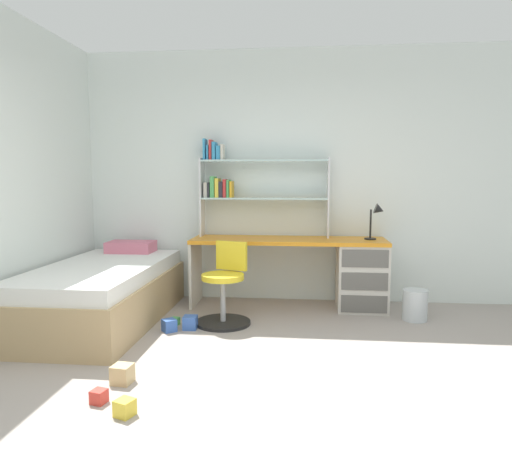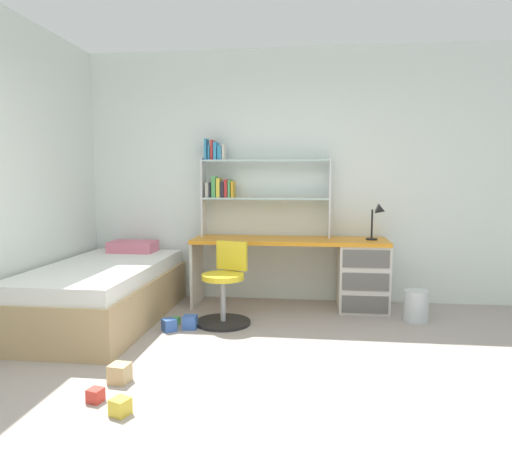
{
  "view_description": "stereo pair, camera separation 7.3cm",
  "coord_description": "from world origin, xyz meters",
  "px_view_note": "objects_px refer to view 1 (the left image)",
  "views": [
    {
      "loc": [
        0.23,
        -2.67,
        1.36
      ],
      "look_at": [
        -0.21,
        1.68,
        0.86
      ],
      "focal_mm": 33.39,
      "sensor_mm": 36.0,
      "label": 1
    },
    {
      "loc": [
        0.31,
        -2.66,
        1.36
      ],
      "look_at": [
        -0.21,
        1.68,
        0.86
      ],
      "focal_mm": 33.39,
      "sensor_mm": 36.0,
      "label": 2
    }
  ],
  "objects_px": {
    "desk_lamp": "(377,216)",
    "swivel_chair": "(224,292)",
    "toy_block_green_1": "(175,321)",
    "toy_block_yellow_3": "(125,408)",
    "waste_bin": "(415,305)",
    "toy_block_red_0": "(99,397)",
    "toy_block_blue_2": "(190,323)",
    "toy_block_natural_4": "(122,374)",
    "bed_platform": "(102,293)",
    "toy_block_blue_5": "(169,325)",
    "desk": "(340,269)",
    "bookshelf_hutch": "(245,182)"
  },
  "relations": [
    {
      "from": "bed_platform",
      "to": "toy_block_yellow_3",
      "type": "relative_size",
      "value": 21.28
    },
    {
      "from": "bookshelf_hutch",
      "to": "toy_block_red_0",
      "type": "xyz_separation_m",
      "value": [
        -0.58,
        -2.55,
        -1.3
      ]
    },
    {
      "from": "toy_block_green_1",
      "to": "toy_block_yellow_3",
      "type": "height_order",
      "value": "toy_block_yellow_3"
    },
    {
      "from": "desk_lamp",
      "to": "toy_block_natural_4",
      "type": "distance_m",
      "value": 2.99
    },
    {
      "from": "desk",
      "to": "toy_block_yellow_3",
      "type": "relative_size",
      "value": 20.87
    },
    {
      "from": "toy_block_green_1",
      "to": "toy_block_natural_4",
      "type": "relative_size",
      "value": 0.56
    },
    {
      "from": "waste_bin",
      "to": "toy_block_blue_5",
      "type": "height_order",
      "value": "waste_bin"
    },
    {
      "from": "toy_block_red_0",
      "to": "toy_block_green_1",
      "type": "bearing_deg",
      "value": 88.68
    },
    {
      "from": "desk",
      "to": "toy_block_natural_4",
      "type": "height_order",
      "value": "desk"
    },
    {
      "from": "swivel_chair",
      "to": "toy_block_red_0",
      "type": "bearing_deg",
      "value": -106.18
    },
    {
      "from": "bookshelf_hutch",
      "to": "bed_platform",
      "type": "height_order",
      "value": "bookshelf_hutch"
    },
    {
      "from": "desk",
      "to": "bed_platform",
      "type": "relative_size",
      "value": 0.98
    },
    {
      "from": "desk_lamp",
      "to": "swivel_chair",
      "type": "bearing_deg",
      "value": -156.27
    },
    {
      "from": "toy_block_yellow_3",
      "to": "toy_block_blue_5",
      "type": "xyz_separation_m",
      "value": [
        -0.18,
        1.53,
        0.01
      ]
    },
    {
      "from": "swivel_chair",
      "to": "toy_block_red_0",
      "type": "height_order",
      "value": "swivel_chair"
    },
    {
      "from": "toy_block_blue_2",
      "to": "toy_block_natural_4",
      "type": "height_order",
      "value": "toy_block_natural_4"
    },
    {
      "from": "desk_lamp",
      "to": "waste_bin",
      "type": "height_order",
      "value": "desk_lamp"
    },
    {
      "from": "swivel_chair",
      "to": "bed_platform",
      "type": "xyz_separation_m",
      "value": [
        -1.18,
        -0.06,
        -0.02
      ]
    },
    {
      "from": "toy_block_green_1",
      "to": "toy_block_natural_4",
      "type": "bearing_deg",
      "value": -90.15
    },
    {
      "from": "waste_bin",
      "to": "toy_block_yellow_3",
      "type": "relative_size",
      "value": 3.05
    },
    {
      "from": "desk",
      "to": "toy_block_green_1",
      "type": "distance_m",
      "value": 1.81
    },
    {
      "from": "toy_block_red_0",
      "to": "toy_block_blue_5",
      "type": "distance_m",
      "value": 1.4
    },
    {
      "from": "waste_bin",
      "to": "toy_block_yellow_3",
      "type": "bearing_deg",
      "value": -134.73
    },
    {
      "from": "bookshelf_hutch",
      "to": "toy_block_yellow_3",
      "type": "relative_size",
      "value": 14.31
    },
    {
      "from": "toy_block_blue_2",
      "to": "toy_block_blue_5",
      "type": "bearing_deg",
      "value": -153.04
    },
    {
      "from": "toy_block_natural_4",
      "to": "swivel_chair",
      "type": "bearing_deg",
      "value": 71.88
    },
    {
      "from": "waste_bin",
      "to": "toy_block_red_0",
      "type": "xyz_separation_m",
      "value": [
        -2.32,
        -1.98,
        -0.11
      ]
    },
    {
      "from": "desk_lamp",
      "to": "toy_block_natural_4",
      "type": "relative_size",
      "value": 3.04
    },
    {
      "from": "desk",
      "to": "waste_bin",
      "type": "relative_size",
      "value": 6.84
    },
    {
      "from": "toy_block_blue_2",
      "to": "toy_block_blue_5",
      "type": "relative_size",
      "value": 1.1
    },
    {
      "from": "toy_block_green_1",
      "to": "toy_block_blue_2",
      "type": "distance_m",
      "value": 0.21
    },
    {
      "from": "toy_block_red_0",
      "to": "toy_block_green_1",
      "type": "relative_size",
      "value": 1.19
    },
    {
      "from": "swivel_chair",
      "to": "desk_lamp",
      "type": "bearing_deg",
      "value": 23.73
    },
    {
      "from": "desk",
      "to": "bed_platform",
      "type": "xyz_separation_m",
      "value": [
        -2.31,
        -0.74,
        -0.14
      ]
    },
    {
      "from": "toy_block_yellow_3",
      "to": "toy_block_blue_2",
      "type": "bearing_deg",
      "value": 90.31
    },
    {
      "from": "waste_bin",
      "to": "toy_block_red_0",
      "type": "distance_m",
      "value": 3.05
    },
    {
      "from": "toy_block_yellow_3",
      "to": "bed_platform",
      "type": "bearing_deg",
      "value": 117.02
    },
    {
      "from": "bed_platform",
      "to": "toy_block_blue_5",
      "type": "distance_m",
      "value": 0.79
    },
    {
      "from": "desk",
      "to": "swivel_chair",
      "type": "xyz_separation_m",
      "value": [
        -1.13,
        -0.68,
        -0.12
      ]
    },
    {
      "from": "toy_block_natural_4",
      "to": "toy_block_blue_5",
      "type": "bearing_deg",
      "value": 89.84
    },
    {
      "from": "bookshelf_hutch",
      "to": "toy_block_green_1",
      "type": "bearing_deg",
      "value": -119.85
    },
    {
      "from": "waste_bin",
      "to": "toy_block_blue_5",
      "type": "bearing_deg",
      "value": -165.53
    },
    {
      "from": "desk_lamp",
      "to": "toy_block_natural_4",
      "type": "bearing_deg",
      "value": -133.52
    },
    {
      "from": "desk_lamp",
      "to": "toy_block_red_0",
      "type": "xyz_separation_m",
      "value": [
        -1.99,
        -2.35,
        -0.95
      ]
    },
    {
      "from": "toy_block_natural_4",
      "to": "toy_block_red_0",
      "type": "bearing_deg",
      "value": -96.46
    },
    {
      "from": "waste_bin",
      "to": "toy_block_blue_5",
      "type": "relative_size",
      "value": 2.71
    },
    {
      "from": "bookshelf_hutch",
      "to": "swivel_chair",
      "type": "relative_size",
      "value": 1.83
    },
    {
      "from": "swivel_chair",
      "to": "toy_block_green_1",
      "type": "xyz_separation_m",
      "value": [
        -0.45,
        -0.1,
        -0.27
      ]
    },
    {
      "from": "toy_block_blue_2",
      "to": "waste_bin",
      "type": "bearing_deg",
      "value": 13.37
    },
    {
      "from": "toy_block_green_1",
      "to": "desk_lamp",
      "type": "bearing_deg",
      "value": 21.21
    }
  ]
}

